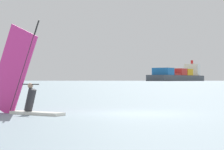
% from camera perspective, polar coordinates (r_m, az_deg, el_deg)
% --- Properties ---
extents(ground_plane, '(4000.00, 4000.00, 0.00)m').
position_cam_1_polar(ground_plane, '(18.41, 2.85, -4.93)').
color(ground_plane, gray).
extents(windsurfer, '(3.24, 2.84, 3.94)m').
position_cam_1_polar(windsurfer, '(18.45, -11.26, -1.68)').
color(windsurfer, white).
rests_on(windsurfer, ground_plane).
extents(cargo_ship, '(122.77, 140.22, 34.40)m').
position_cam_1_polar(cargo_ship, '(701.51, 8.39, -0.08)').
color(cargo_ship, '#3F444C').
rests_on(cargo_ship, ground_plane).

